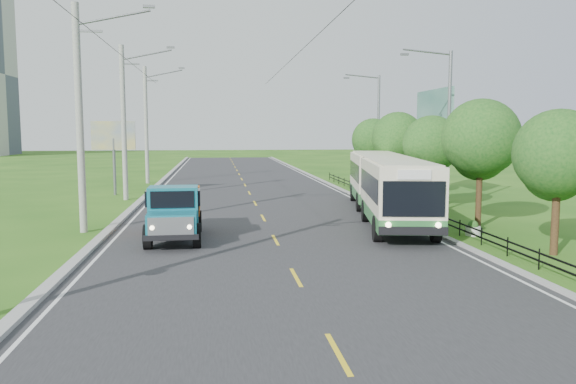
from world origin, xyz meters
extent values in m
plane|color=#255814|center=(0.00, 0.00, 0.00)|extent=(240.00, 240.00, 0.00)
cube|color=#28282B|center=(0.00, 20.00, 0.01)|extent=(14.00, 120.00, 0.02)
cube|color=#9E9E99|center=(-7.20, 20.00, 0.07)|extent=(0.40, 120.00, 0.15)
cube|color=#9E9E99|center=(7.15, 20.00, 0.05)|extent=(0.30, 120.00, 0.10)
cube|color=silver|center=(-6.65, 20.00, 0.02)|extent=(0.12, 120.00, 0.00)
cube|color=silver|center=(6.65, 20.00, 0.02)|extent=(0.12, 120.00, 0.00)
cube|color=yellow|center=(0.00, 0.00, 0.02)|extent=(0.12, 2.20, 0.00)
cube|color=black|center=(8.00, 14.00, 0.30)|extent=(0.04, 40.00, 0.60)
cylinder|color=gray|center=(-8.30, 9.00, 5.00)|extent=(0.32, 0.32, 10.00)
cube|color=slate|center=(-7.80, 9.00, 8.80)|extent=(1.20, 0.10, 0.10)
cube|color=slate|center=(-5.20, 9.00, 9.90)|extent=(0.50, 0.18, 0.12)
cylinder|color=gray|center=(-8.30, 21.00, 5.00)|extent=(0.32, 0.32, 10.00)
cube|color=slate|center=(-7.80, 21.00, 8.80)|extent=(1.20, 0.10, 0.10)
cube|color=slate|center=(-5.20, 21.00, 9.90)|extent=(0.50, 0.18, 0.12)
cylinder|color=gray|center=(-8.30, 33.00, 5.00)|extent=(0.32, 0.32, 10.00)
cube|color=slate|center=(-7.80, 33.00, 8.80)|extent=(1.20, 0.10, 0.10)
cube|color=slate|center=(-5.20, 33.00, 9.90)|extent=(0.50, 0.18, 0.12)
cylinder|color=#382314|center=(9.80, 2.00, 1.48)|extent=(0.28, 0.28, 2.97)
sphere|color=#144918|center=(9.80, 2.00, 3.71)|extent=(3.18, 3.18, 3.18)
sphere|color=#144918|center=(10.00, 2.50, 3.07)|extent=(2.33, 2.33, 2.33)
cylinder|color=#382314|center=(9.80, 8.00, 1.68)|extent=(0.28, 0.28, 3.36)
sphere|color=#144918|center=(9.80, 8.00, 4.20)|extent=(3.60, 3.60, 3.60)
sphere|color=#144918|center=(10.00, 8.50, 3.48)|extent=(2.64, 2.64, 2.64)
cylinder|color=#382314|center=(9.80, 14.00, 1.51)|extent=(0.28, 0.28, 3.02)
sphere|color=#144918|center=(9.80, 14.00, 3.78)|extent=(3.24, 3.24, 3.24)
sphere|color=#144918|center=(10.00, 14.50, 3.13)|extent=(2.38, 2.38, 2.38)
cylinder|color=#382314|center=(9.80, 20.00, 1.62)|extent=(0.28, 0.28, 3.25)
sphere|color=#144918|center=(9.80, 20.00, 4.06)|extent=(3.48, 3.48, 3.48)
sphere|color=#144918|center=(10.00, 20.50, 3.36)|extent=(2.55, 2.55, 2.55)
cylinder|color=#382314|center=(9.80, 26.00, 1.54)|extent=(0.28, 0.28, 3.08)
sphere|color=#144918|center=(9.80, 26.00, 3.85)|extent=(3.30, 3.30, 3.30)
sphere|color=#144918|center=(10.00, 26.50, 3.19)|extent=(2.42, 2.42, 2.42)
cylinder|color=slate|center=(10.80, 14.00, 4.50)|extent=(0.20, 0.20, 9.00)
cylinder|color=slate|center=(9.40, 14.00, 8.90)|extent=(2.80, 0.10, 0.34)
cube|color=slate|center=(8.10, 14.00, 8.75)|extent=(0.45, 0.16, 0.12)
cylinder|color=slate|center=(10.80, 28.00, 4.50)|extent=(0.20, 0.20, 9.00)
cylinder|color=slate|center=(9.40, 28.00, 8.90)|extent=(2.80, 0.10, 0.34)
cube|color=slate|center=(8.10, 28.00, 8.75)|extent=(0.45, 0.16, 0.12)
cylinder|color=silver|center=(8.60, 6.00, 0.20)|extent=(0.64, 0.64, 0.40)
sphere|color=#144918|center=(8.60, 6.00, 0.45)|extent=(0.44, 0.44, 0.44)
cylinder|color=silver|center=(8.60, 14.00, 0.20)|extent=(0.64, 0.64, 0.40)
sphere|color=#144918|center=(8.60, 14.00, 0.45)|extent=(0.44, 0.44, 0.44)
cylinder|color=silver|center=(8.60, 22.00, 0.20)|extent=(0.64, 0.64, 0.40)
sphere|color=#144918|center=(8.60, 22.00, 0.45)|extent=(0.44, 0.44, 0.44)
cylinder|color=slate|center=(-9.50, 24.00, 2.00)|extent=(0.20, 0.20, 4.00)
cube|color=yellow|center=(-9.50, 24.00, 4.20)|extent=(3.00, 0.15, 2.00)
cylinder|color=slate|center=(12.30, 17.50, 2.50)|extent=(0.24, 0.24, 5.00)
cylinder|color=slate|center=(12.30, 22.50, 2.50)|extent=(0.24, 0.24, 5.00)
cube|color=#144C47|center=(12.30, 20.00, 5.80)|extent=(0.20, 6.00, 3.00)
cube|color=#2C6E34|center=(5.67, 7.38, 0.83)|extent=(3.90, 8.16, 0.57)
cube|color=beige|center=(5.67, 7.38, 2.12)|extent=(3.90, 8.16, 2.01)
cube|color=black|center=(5.67, 7.38, 2.13)|extent=(3.84, 7.55, 0.99)
cube|color=#2C6E34|center=(7.13, 15.87, 0.83)|extent=(3.82, 7.64, 0.57)
cube|color=beige|center=(7.13, 15.87, 2.12)|extent=(3.82, 7.64, 2.01)
cube|color=black|center=(7.13, 15.87, 2.13)|extent=(3.75, 7.03, 0.99)
cube|color=#4C4C4C|center=(6.42, 11.75, 1.84)|extent=(2.59, 1.45, 2.48)
cube|color=black|center=(5.00, 3.51, 1.95)|extent=(2.32, 0.46, 1.36)
cylinder|color=black|center=(4.09, 5.17, 0.54)|extent=(0.51, 1.13, 1.09)
cylinder|color=black|center=(6.41, 4.77, 0.54)|extent=(0.51, 1.13, 1.09)
cylinder|color=black|center=(4.96, 10.21, 0.54)|extent=(0.51, 1.13, 1.09)
cylinder|color=black|center=(7.28, 9.80, 0.54)|extent=(0.51, 1.13, 1.09)
cylinder|color=black|center=(5.56, 13.70, 0.54)|extent=(0.51, 1.13, 1.09)
cylinder|color=black|center=(7.89, 13.30, 0.54)|extent=(0.51, 1.13, 1.09)
cylinder|color=black|center=(6.38, 18.43, 0.54)|extent=(0.51, 1.13, 1.09)
cylinder|color=black|center=(8.71, 18.03, 0.54)|extent=(0.51, 1.13, 1.09)
cube|color=#156D80|center=(-4.09, 4.72, 0.97)|extent=(1.87, 1.27, 0.88)
cube|color=#156D80|center=(-4.11, 6.04, 1.41)|extent=(1.96, 1.44, 1.76)
cube|color=black|center=(-4.11, 6.04, 1.85)|extent=(2.15, 1.18, 0.62)
cube|color=black|center=(-4.12, 6.75, 0.57)|extent=(0.97, 5.30, 0.22)
cube|color=orange|center=(-4.15, 8.24, 1.45)|extent=(2.07, 2.68, 1.15)
cylinder|color=black|center=(-5.02, 4.88, 0.48)|extent=(0.33, 0.97, 0.97)
cylinder|color=black|center=(-3.17, 4.91, 0.48)|extent=(0.33, 0.97, 0.97)
cylinder|color=black|center=(-5.08, 8.40, 0.48)|extent=(0.33, 0.97, 0.97)
cylinder|color=black|center=(-3.23, 8.44, 0.48)|extent=(0.33, 0.97, 0.97)
camera|label=1|loc=(-2.40, -16.71, 4.49)|focal=35.00mm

